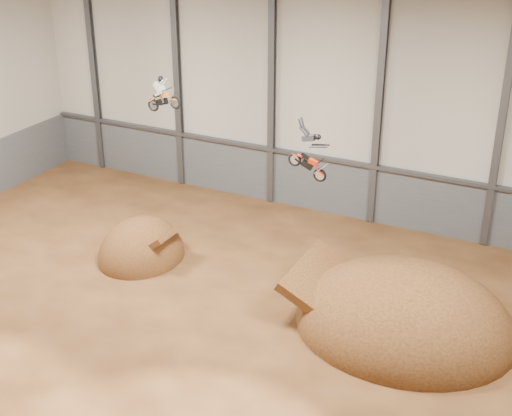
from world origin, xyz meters
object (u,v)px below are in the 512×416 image
at_px(takeoff_ramp, 142,257).
at_px(landing_ramp, 403,328).
at_px(fmx_rider_a, 165,92).
at_px(fmx_rider_b, 305,149).

xyz_separation_m(takeoff_ramp, landing_ramp, (14.65, -0.21, 0.00)).
bearing_deg(fmx_rider_a, fmx_rider_b, -6.18).
bearing_deg(fmx_rider_a, takeoff_ramp, -143.11).
xyz_separation_m(landing_ramp, fmx_rider_b, (-4.99, -0.35, 8.02)).
height_order(takeoff_ramp, landing_ramp, landing_ramp).
xyz_separation_m(landing_ramp, fmx_rider_a, (-13.20, 1.14, 9.20)).
bearing_deg(fmx_rider_b, fmx_rider_a, 169.92).
bearing_deg(takeoff_ramp, landing_ramp, -0.81).
bearing_deg(fmx_rider_b, takeoff_ramp, 176.91).
relative_size(takeoff_ramp, landing_ramp, 0.51).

